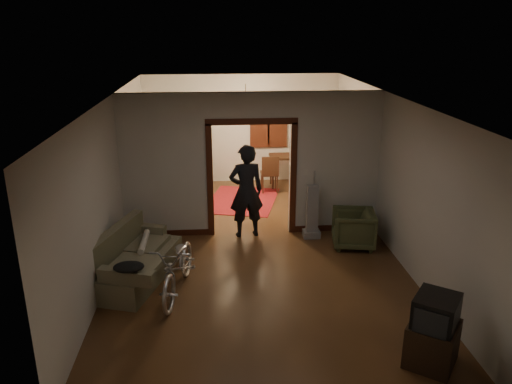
{
  "coord_description": "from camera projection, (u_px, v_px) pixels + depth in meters",
  "views": [
    {
      "loc": [
        -0.68,
        -8.52,
        3.98
      ],
      "look_at": [
        0.0,
        -0.3,
        1.2
      ],
      "focal_mm": 35.0,
      "sensor_mm": 36.0,
      "label": 1
    }
  ],
  "objects": [
    {
      "name": "ceiling",
      "position": [
        255.0,
        97.0,
        8.48
      ],
      "size": [
        5.0,
        8.5,
        0.01
      ],
      "primitive_type": "cube",
      "color": "white",
      "rests_on": "floor"
    },
    {
      "name": "rolled_paper",
      "position": [
        144.0,
        242.0,
        8.34
      ],
      "size": [
        0.1,
        0.83,
        0.1
      ],
      "primitive_type": "cylinder",
      "rotation": [
        1.57,
        0.0,
        0.0
      ],
      "color": "beige",
      "rests_on": "sofa"
    },
    {
      "name": "chandelier",
      "position": [
        246.0,
        102.0,
        10.98
      ],
      "size": [
        0.24,
        0.24,
        0.24
      ],
      "primitive_type": "sphere",
      "color": "#FFE0A5",
      "rests_on": "ceiling"
    },
    {
      "name": "globe",
      "position": [
        183.0,
        111.0,
        12.34
      ],
      "size": [
        0.29,
        0.29,
        0.29
      ],
      "primitive_type": "sphere",
      "color": "#1E5972",
      "rests_on": "locker"
    },
    {
      "name": "light_switch",
      "position": [
        306.0,
        172.0,
        9.69
      ],
      "size": [
        0.08,
        0.01,
        0.12
      ],
      "primitive_type": "cube",
      "color": "silver",
      "rests_on": "partition_wall"
    },
    {
      "name": "armchair",
      "position": [
        353.0,
        229.0,
        9.33
      ],
      "size": [
        0.89,
        0.87,
        0.7
      ],
      "primitive_type": "imported",
      "rotation": [
        0.0,
        0.0,
        -1.73
      ],
      "color": "#414728",
      "rests_on": "floor"
    },
    {
      "name": "crt_tv",
      "position": [
        436.0,
        314.0,
        5.96
      ],
      "size": [
        0.71,
        0.72,
        0.46
      ],
      "primitive_type": "cube",
      "rotation": [
        0.0,
        0.0,
        0.93
      ],
      "color": "black",
      "rests_on": "tv_stand"
    },
    {
      "name": "door_casing",
      "position": [
        252.0,
        180.0,
        9.73
      ],
      "size": [
        1.74,
        0.2,
        2.32
      ],
      "primitive_type": "cube",
      "color": "#3D190D",
      "rests_on": "floor"
    },
    {
      "name": "locker",
      "position": [
        185.0,
        150.0,
        12.65
      ],
      "size": [
        1.03,
        0.68,
        1.91
      ],
      "primitive_type": "cube",
      "rotation": [
        0.0,
        0.0,
        -0.17
      ],
      "color": "#233922",
      "rests_on": "floor"
    },
    {
      "name": "far_window",
      "position": [
        269.0,
        123.0,
        12.91
      ],
      "size": [
        0.98,
        0.06,
        1.28
      ],
      "primitive_type": "cube",
      "color": "black",
      "rests_on": "wall_back"
    },
    {
      "name": "desk_chair",
      "position": [
        269.0,
        173.0,
        12.36
      ],
      "size": [
        0.53,
        0.53,
        0.94
      ],
      "primitive_type": "cube",
      "rotation": [
        0.0,
        0.0,
        -0.33
      ],
      "color": "#321B10",
      "rests_on": "floor"
    },
    {
      "name": "desk",
      "position": [
        291.0,
        171.0,
        12.79
      ],
      "size": [
        1.13,
        0.68,
        0.81
      ],
      "primitive_type": "cube",
      "rotation": [
        0.0,
        0.0,
        0.06
      ],
      "color": "#321B10",
      "rests_on": "floor"
    },
    {
      "name": "sofa",
      "position": [
        136.0,
        255.0,
        8.08
      ],
      "size": [
        1.39,
        2.07,
        0.88
      ],
      "primitive_type": "cube",
      "rotation": [
        0.0,
        0.0,
        -0.31
      ],
      "color": "brown",
      "rests_on": "floor"
    },
    {
      "name": "vacuum",
      "position": [
        312.0,
        211.0,
        9.67
      ],
      "size": [
        0.34,
        0.27,
        1.07
      ],
      "primitive_type": "cube",
      "rotation": [
        0.0,
        0.0,
        -0.03
      ],
      "color": "gray",
      "rests_on": "floor"
    },
    {
      "name": "wall_left",
      "position": [
        113.0,
        179.0,
        8.73
      ],
      "size": [
        0.02,
        8.5,
        2.8
      ],
      "primitive_type": "cube",
      "color": "beige",
      "rests_on": "floor"
    },
    {
      "name": "floor",
      "position": [
        255.0,
        247.0,
        9.37
      ],
      "size": [
        5.0,
        8.5,
        0.01
      ],
      "primitive_type": "cube",
      "color": "#3D2413",
      "rests_on": "ground"
    },
    {
      "name": "tv_stand",
      "position": [
        432.0,
        344.0,
        6.09
      ],
      "size": [
        0.8,
        0.81,
        0.55
      ],
      "primitive_type": "cube",
      "rotation": [
        0.0,
        0.0,
        0.93
      ],
      "color": "black",
      "rests_on": "floor"
    },
    {
      "name": "jacket",
      "position": [
        129.0,
        267.0,
        7.14
      ],
      "size": [
        0.44,
        0.33,
        0.13
      ],
      "primitive_type": "ellipsoid",
      "color": "black",
      "rests_on": "sofa"
    },
    {
      "name": "wall_right",
      "position": [
        391.0,
        173.0,
        9.12
      ],
      "size": [
        0.02,
        8.5,
        2.8
      ],
      "primitive_type": "cube",
      "color": "beige",
      "rests_on": "floor"
    },
    {
      "name": "person",
      "position": [
        246.0,
        191.0,
        9.62
      ],
      "size": [
        0.74,
        0.54,
        1.84
      ],
      "primitive_type": "imported",
      "rotation": [
        0.0,
        0.0,
        3.31
      ],
      "color": "black",
      "rests_on": "floor"
    },
    {
      "name": "bicycle",
      "position": [
        179.0,
        266.0,
        7.65
      ],
      "size": [
        0.88,
        1.81,
        0.91
      ],
      "primitive_type": "imported",
      "rotation": [
        0.0,
        0.0,
        -0.17
      ],
      "color": "silver",
      "rests_on": "floor"
    },
    {
      "name": "wall_back",
      "position": [
        242.0,
        129.0,
        12.94
      ],
      "size": [
        5.0,
        0.02,
        2.8
      ],
      "primitive_type": "cube",
      "color": "beige",
      "rests_on": "floor"
    },
    {
      "name": "oriental_rug",
      "position": [
        242.0,
        200.0,
        11.85
      ],
      "size": [
        1.99,
        2.33,
        0.02
      ],
      "primitive_type": "cube",
      "rotation": [
        0.0,
        0.0,
        -0.26
      ],
      "color": "maroon",
      "rests_on": "floor"
    },
    {
      "name": "partition_wall",
      "position": [
        252.0,
        165.0,
        9.63
      ],
      "size": [
        5.0,
        0.14,
        2.8
      ],
      "primitive_type": "cube",
      "color": "beige",
      "rests_on": "floor"
    }
  ]
}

